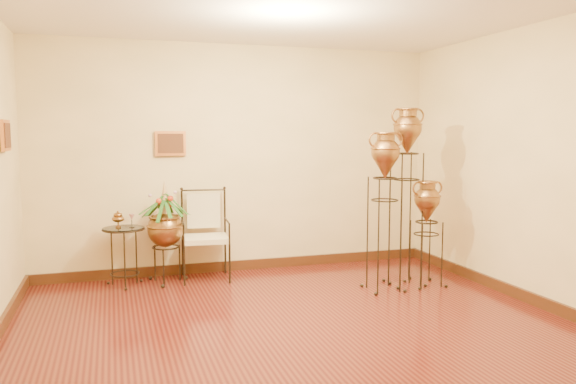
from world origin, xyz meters
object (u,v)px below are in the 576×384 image
object	(u,v)px
amphora_mid	(384,210)
armchair	(205,235)
planter_urn	(165,225)
side_table	(124,255)
amphora_tall	(406,195)

from	to	relation	value
amphora_mid	armchair	bearing A→B (deg)	149.87
planter_urn	side_table	distance (m)	0.57
amphora_tall	amphora_mid	xyz separation A→B (m)	(-0.34, -0.14, -0.14)
armchair	amphora_mid	bearing A→B (deg)	-25.03
amphora_mid	amphora_tall	bearing A→B (deg)	22.04
amphora_mid	armchair	size ratio (longest dim) A/B	1.66
side_table	amphora_tall	bearing A→B (deg)	-16.49
armchair	planter_urn	bearing A→B (deg)	-174.91
armchair	side_table	xyz separation A→B (m)	(-0.92, 0.00, -0.18)
amphora_mid	side_table	world-z (taller)	amphora_mid
amphora_mid	side_table	xyz separation A→B (m)	(-2.71, 1.04, -0.54)
amphora_tall	side_table	bearing A→B (deg)	163.51
amphora_tall	planter_urn	size ratio (longest dim) A/B	1.68
amphora_mid	armchair	distance (m)	2.10
amphora_tall	armchair	bearing A→B (deg)	157.05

